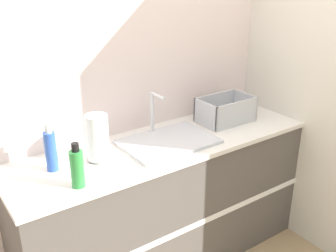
{
  "coord_description": "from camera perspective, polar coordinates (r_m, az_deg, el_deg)",
  "views": [
    {
      "loc": [
        -1.29,
        -1.58,
        1.97
      ],
      "look_at": [
        0.0,
        0.26,
        1.04
      ],
      "focal_mm": 42.0,
      "sensor_mm": 36.0,
      "label": 1
    }
  ],
  "objects": [
    {
      "name": "wall_right",
      "position": [
        3.05,
        15.88,
        8.93
      ],
      "size": [
        0.06,
        2.58,
        2.6
      ],
      "color": "beige",
      "rests_on": "ground_plane"
    },
    {
      "name": "wall_back",
      "position": [
        2.63,
        -4.48,
        7.6
      ],
      "size": [
        4.4,
        0.06,
        2.6
      ],
      "color": "silver",
      "rests_on": "ground_plane"
    },
    {
      "name": "bottle_green",
      "position": [
        2.03,
        -13.04,
        -5.91
      ],
      "size": [
        0.07,
        0.07,
        0.24
      ],
      "color": "#2D8C3D",
      "rests_on": "counter_cabinet"
    },
    {
      "name": "counter_cabinet",
      "position": [
        2.73,
        -0.42,
        -11.16
      ],
      "size": [
        2.03,
        0.6,
        0.92
      ],
      "color": "#514C47",
      "rests_on": "ground_plane"
    },
    {
      "name": "dish_rack",
      "position": [
        2.83,
        8.33,
        1.97
      ],
      "size": [
        0.39,
        0.24,
        0.18
      ],
      "color": "#B7BABF",
      "rests_on": "counter_cabinet"
    },
    {
      "name": "paper_towel_roll",
      "position": [
        2.25,
        -10.2,
        -1.7
      ],
      "size": [
        0.13,
        0.13,
        0.28
      ],
      "color": "#4C4C51",
      "rests_on": "counter_cabinet"
    },
    {
      "name": "sink",
      "position": [
        2.49,
        -0.07,
        -2.05
      ],
      "size": [
        0.58,
        0.41,
        0.29
      ],
      "color": "silver",
      "rests_on": "counter_cabinet"
    },
    {
      "name": "bottle_blue",
      "position": [
        2.21,
        -16.65,
        -3.37
      ],
      "size": [
        0.06,
        0.06,
        0.27
      ],
      "color": "#2D56B7",
      "rests_on": "counter_cabinet"
    }
  ]
}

